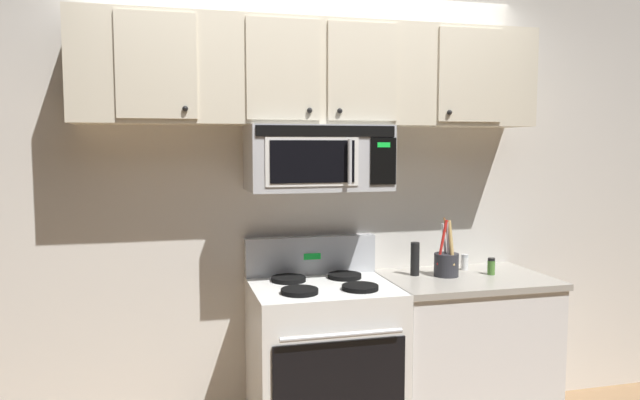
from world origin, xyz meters
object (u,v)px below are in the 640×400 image
(stove_range, at_px, (323,364))
(salt_shaker, at_px, (465,262))
(utensil_crock_charcoal, at_px, (446,262))
(spice_jar, at_px, (491,266))
(over_range_microwave, at_px, (318,158))
(pepper_mill, at_px, (415,259))

(stove_range, bearing_deg, salt_shaker, 10.33)
(utensil_crock_charcoal, height_order, spice_jar, utensil_crock_charcoal)
(utensil_crock_charcoal, xyz_separation_m, spice_jar, (0.27, -0.03, -0.03))
(salt_shaker, bearing_deg, over_range_microwave, -176.83)
(pepper_mill, xyz_separation_m, spice_jar, (0.43, -0.09, -0.05))
(spice_jar, bearing_deg, stove_range, -179.41)
(pepper_mill, height_order, spice_jar, pepper_mill)
(utensil_crock_charcoal, distance_m, salt_shaker, 0.23)
(salt_shaker, distance_m, pepper_mill, 0.36)
(utensil_crock_charcoal, relative_size, pepper_mill, 1.76)
(over_range_microwave, distance_m, pepper_mill, 0.81)
(pepper_mill, relative_size, spice_jar, 1.95)
(stove_range, distance_m, salt_shaker, 1.05)
(over_range_microwave, xyz_separation_m, salt_shaker, (0.92, 0.05, -0.63))
(utensil_crock_charcoal, bearing_deg, pepper_mill, 159.34)
(over_range_microwave, bearing_deg, spice_jar, -6.04)
(utensil_crock_charcoal, relative_size, spice_jar, 3.44)
(stove_range, relative_size, utensil_crock_charcoal, 3.33)
(spice_jar, bearing_deg, over_range_microwave, 173.96)
(stove_range, relative_size, pepper_mill, 5.88)
(salt_shaker, height_order, spice_jar, spice_jar)
(stove_range, height_order, spice_jar, stove_range)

